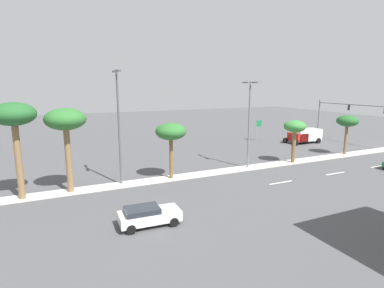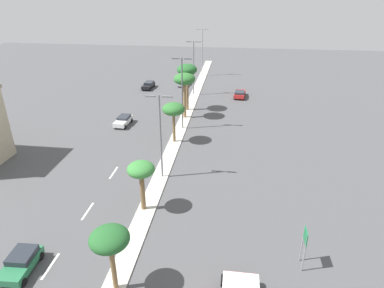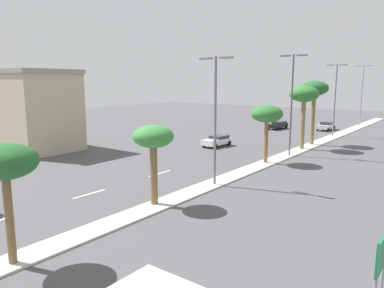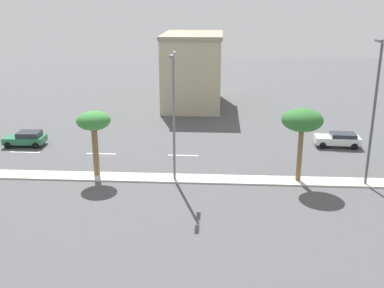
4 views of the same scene
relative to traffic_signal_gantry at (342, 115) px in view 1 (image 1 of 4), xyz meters
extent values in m
plane|color=#4C4C4F|center=(-8.54, 34.26, -4.49)|extent=(160.00, 160.00, 0.00)
cube|color=beige|center=(-8.54, 44.46, -4.43)|extent=(1.80, 91.75, 0.12)
cube|color=silver|center=(-14.31, 10.47, -4.48)|extent=(0.20, 2.80, 0.01)
cube|color=silver|center=(-14.31, 17.69, -4.48)|extent=(0.20, 2.80, 0.01)
cube|color=silver|center=(-14.31, 25.28, -4.48)|extent=(0.20, 2.80, 0.01)
cylinder|color=slate|center=(4.93, 0.00, -1.09)|extent=(0.24, 0.24, 6.79)
cylinder|color=gold|center=(4.93, 0.00, -4.24)|extent=(0.53, 0.53, 0.50)
cylinder|color=slate|center=(-4.35, 0.00, 1.81)|extent=(18.55, 0.16, 0.16)
cube|color=black|center=(-1.25, 0.00, 1.26)|extent=(0.20, 0.32, 0.90)
sphere|color=yellow|center=(-1.25, -0.12, 1.26)|extent=(0.18, 0.18, 0.18)
cylinder|color=gray|center=(5.51, 12.63, -2.71)|extent=(0.10, 0.10, 3.54)
cylinder|color=gray|center=(5.51, 13.72, -2.71)|extent=(0.10, 0.10, 3.54)
cube|color=#19723F|center=(5.51, 13.17, -1.47)|extent=(0.08, 1.21, 1.06)
cylinder|color=brown|center=(-8.36, 9.05, -2.31)|extent=(0.37, 0.37, 4.11)
ellipsoid|color=#235B28|center=(-8.36, 9.05, 0.24)|extent=(2.81, 2.81, 1.54)
cylinder|color=brown|center=(-8.85, 18.75, -2.36)|extent=(0.48, 0.48, 4.02)
ellipsoid|color=#387F38|center=(-8.85, 18.75, 0.12)|extent=(2.65, 2.65, 1.46)
cylinder|color=brown|center=(-8.65, 34.73, -2.22)|extent=(0.39, 0.39, 4.30)
ellipsoid|color=#2D6B2D|center=(-8.65, 34.73, 0.48)|extent=(3.11, 3.11, 1.71)
cylinder|color=olive|center=(-8.61, 44.40, -1.41)|extent=(0.51, 0.51, 5.92)
ellipsoid|color=#2D6B2D|center=(-8.61, 44.40, 2.16)|extent=(3.47, 3.47, 1.91)
cylinder|color=olive|center=(-8.76, 48.23, -1.10)|extent=(0.53, 0.53, 6.53)
ellipsoid|color=#235B28|center=(-8.76, 48.23, 2.77)|extent=(3.45, 3.45, 1.89)
cylinder|color=slate|center=(-8.31, 25.09, 0.54)|extent=(0.20, 0.20, 9.81)
cube|color=slate|center=(-9.21, 25.09, 5.30)|extent=(1.10, 0.24, 0.16)
cube|color=slate|center=(-7.41, 25.09, 5.30)|extent=(1.10, 0.24, 0.16)
cylinder|color=#515459|center=(-8.25, 39.77, 1.03)|extent=(0.20, 0.20, 10.80)
cube|color=#515459|center=(-9.15, 39.77, 6.28)|extent=(1.10, 0.24, 0.16)
cube|color=#515459|center=(-7.35, 39.77, 6.28)|extent=(1.10, 0.24, 0.16)
cube|color=silver|center=(-17.86, 39.88, -3.83)|extent=(2.01, 4.27, 0.68)
cube|color=#262B33|center=(-17.84, 40.41, -3.31)|extent=(1.74, 2.38, 0.36)
cylinder|color=black|center=(-17.07, 38.38, -4.17)|extent=(0.25, 0.65, 0.64)
cylinder|color=black|center=(-18.79, 38.46, -4.17)|extent=(0.25, 0.65, 0.64)
cylinder|color=black|center=(-16.93, 41.31, -4.17)|extent=(0.25, 0.65, 0.64)
cylinder|color=black|center=(-18.65, 41.39, -4.17)|extent=(0.25, 0.65, 0.64)
cube|color=#B21E19|center=(0.67, 8.98, -3.37)|extent=(2.46, 2.28, 1.33)
cube|color=silver|center=(0.67, 7.20, -3.12)|extent=(2.46, 4.85, 1.83)
cylinder|color=black|center=(-0.56, 10.44, -4.04)|extent=(0.28, 0.90, 0.90)
cylinder|color=black|center=(1.90, 10.44, -4.04)|extent=(0.28, 0.90, 0.90)
cylinder|color=black|center=(-0.56, 5.63, -4.04)|extent=(0.28, 0.90, 0.90)
cylinder|color=black|center=(1.90, 5.63, -4.04)|extent=(0.28, 0.90, 0.90)
camera|label=1|loc=(-37.14, 45.60, 5.10)|focal=28.82mm
camera|label=2|loc=(-0.45, -7.81, 15.91)|focal=31.37mm
camera|label=3|loc=(7.19, 1.73, 3.57)|focal=34.39mm
camera|label=4|loc=(25.06, 28.52, 9.12)|focal=42.86mm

